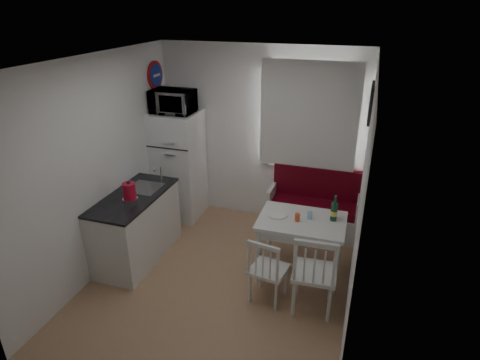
# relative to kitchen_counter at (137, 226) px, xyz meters

# --- Properties ---
(floor) EXTENTS (3.00, 3.50, 0.02)m
(floor) POSITION_rel_kitchen_counter_xyz_m (1.20, -0.16, -0.46)
(floor) COLOR tan
(floor) RESTS_ON ground
(ceiling) EXTENTS (3.00, 3.50, 0.02)m
(ceiling) POSITION_rel_kitchen_counter_xyz_m (1.20, -0.16, 2.14)
(ceiling) COLOR white
(ceiling) RESTS_ON wall_back
(wall_back) EXTENTS (3.00, 0.02, 2.60)m
(wall_back) POSITION_rel_kitchen_counter_xyz_m (1.20, 1.59, 0.84)
(wall_back) COLOR white
(wall_back) RESTS_ON floor
(wall_front) EXTENTS (3.00, 0.02, 2.60)m
(wall_front) POSITION_rel_kitchen_counter_xyz_m (1.20, -1.91, 0.84)
(wall_front) COLOR white
(wall_front) RESTS_ON floor
(wall_left) EXTENTS (0.02, 3.50, 2.60)m
(wall_left) POSITION_rel_kitchen_counter_xyz_m (-0.30, -0.16, 0.84)
(wall_left) COLOR white
(wall_left) RESTS_ON floor
(wall_right) EXTENTS (0.02, 3.50, 2.60)m
(wall_right) POSITION_rel_kitchen_counter_xyz_m (2.70, -0.16, 0.84)
(wall_right) COLOR white
(wall_right) RESTS_ON floor
(window) EXTENTS (1.22, 0.06, 1.47)m
(window) POSITION_rel_kitchen_counter_xyz_m (1.90, 1.56, 1.17)
(window) COLOR silver
(window) RESTS_ON wall_back
(curtain) EXTENTS (1.35, 0.02, 1.50)m
(curtain) POSITION_rel_kitchen_counter_xyz_m (1.90, 1.49, 1.22)
(curtain) COLOR white
(curtain) RESTS_ON wall_back
(kitchen_counter) EXTENTS (0.62, 1.32, 1.16)m
(kitchen_counter) POSITION_rel_kitchen_counter_xyz_m (0.00, 0.00, 0.00)
(kitchen_counter) COLOR silver
(kitchen_counter) RESTS_ON floor
(wall_sign) EXTENTS (0.03, 0.40, 0.40)m
(wall_sign) POSITION_rel_kitchen_counter_xyz_m (-0.27, 1.29, 1.69)
(wall_sign) COLOR navy
(wall_sign) RESTS_ON wall_left
(picture_frame) EXTENTS (0.04, 0.52, 0.42)m
(picture_frame) POSITION_rel_kitchen_counter_xyz_m (2.67, 0.94, 1.59)
(picture_frame) COLOR black
(picture_frame) RESTS_ON wall_right
(bench) EXTENTS (1.32, 0.51, 0.94)m
(bench) POSITION_rel_kitchen_counter_xyz_m (2.09, 1.35, -0.14)
(bench) COLOR silver
(bench) RESTS_ON floor
(dining_table) EXTENTS (1.03, 0.73, 0.76)m
(dining_table) POSITION_rel_kitchen_counter_xyz_m (2.08, 0.29, 0.22)
(dining_table) COLOR silver
(dining_table) RESTS_ON floor
(chair_left) EXTENTS (0.44, 0.42, 0.44)m
(chair_left) POSITION_rel_kitchen_counter_xyz_m (1.83, -0.37, 0.05)
(chair_left) COLOR silver
(chair_left) RESTS_ON floor
(chair_right) EXTENTS (0.48, 0.46, 0.52)m
(chair_right) POSITION_rel_kitchen_counter_xyz_m (2.33, -0.38, 0.15)
(chair_right) COLOR silver
(chair_right) RESTS_ON floor
(fridge) EXTENTS (0.66, 0.66, 1.65)m
(fridge) POSITION_rel_kitchen_counter_xyz_m (0.02, 1.24, 0.37)
(fridge) COLOR white
(fridge) RESTS_ON floor
(microwave) EXTENTS (0.59, 0.40, 0.33)m
(microwave) POSITION_rel_kitchen_counter_xyz_m (0.02, 1.19, 1.36)
(microwave) COLOR white
(microwave) RESTS_ON fridge
(kettle) EXTENTS (0.19, 0.19, 0.25)m
(kettle) POSITION_rel_kitchen_counter_xyz_m (0.05, -0.14, 0.57)
(kettle) COLOR red
(kettle) RESTS_ON kitchen_counter
(wine_bottle) EXTENTS (0.08, 0.08, 0.32)m
(wine_bottle) POSITION_rel_kitchen_counter_xyz_m (2.43, 0.39, 0.47)
(wine_bottle) COLOR #154228
(wine_bottle) RESTS_ON dining_table
(drinking_glass_orange) EXTENTS (0.06, 0.06, 0.10)m
(drinking_glass_orange) POSITION_rel_kitchen_counter_xyz_m (2.03, 0.24, 0.36)
(drinking_glass_orange) COLOR #E05225
(drinking_glass_orange) RESTS_ON dining_table
(drinking_glass_blue) EXTENTS (0.06, 0.06, 0.09)m
(drinking_glass_blue) POSITION_rel_kitchen_counter_xyz_m (2.16, 0.34, 0.35)
(drinking_glass_blue) COLOR #82C9DE
(drinking_glass_blue) RESTS_ON dining_table
(plate) EXTENTS (0.25, 0.25, 0.02)m
(plate) POSITION_rel_kitchen_counter_xyz_m (1.78, 0.31, 0.32)
(plate) COLOR white
(plate) RESTS_ON dining_table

